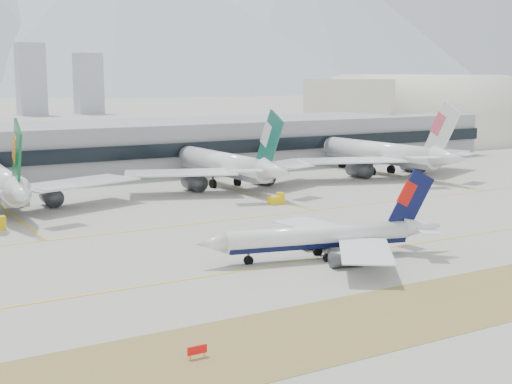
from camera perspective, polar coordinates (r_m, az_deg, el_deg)
ground at (r=120.35m, az=4.73°, el=-4.67°), size 3000.00×3000.00×0.00m
taxiing_airliner at (r=114.73m, az=5.69°, el=-3.63°), size 41.43×35.44×14.09m
widebody_eva at (r=165.76m, az=-19.62°, el=0.64°), size 59.98×58.70×21.40m
widebody_cathay at (r=187.76m, az=-2.33°, el=2.12°), size 60.71×59.17×21.63m
widebody_china_air at (r=216.11m, az=10.24°, el=2.99°), size 63.84×62.40×22.77m
terminal at (r=221.75m, az=-12.66°, el=3.44°), size 280.00×43.10×15.00m
hangar at (r=321.33m, az=13.40°, el=3.79°), size 91.00×60.00×60.00m
hold_sign_left at (r=75.43m, az=-4.73°, el=-12.50°), size 2.20×0.15×1.35m
gse_c at (r=163.24m, az=1.67°, el=-0.61°), size 3.55×2.00×2.60m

